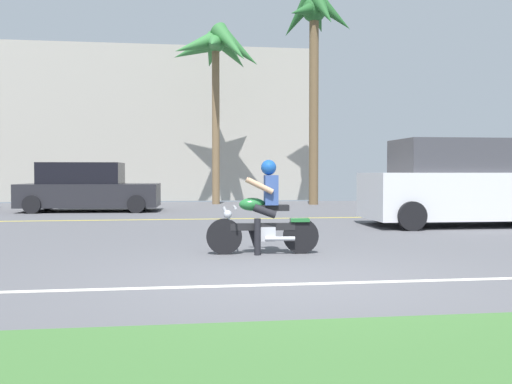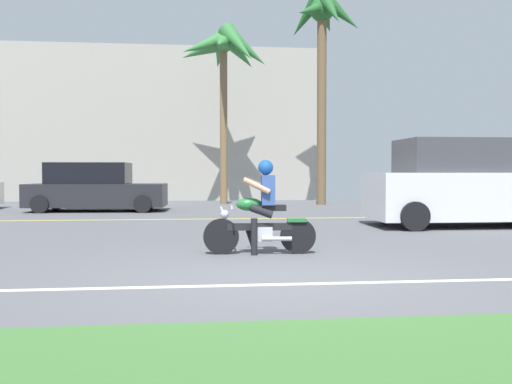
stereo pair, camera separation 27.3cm
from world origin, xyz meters
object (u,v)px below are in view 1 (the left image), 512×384
(suv_nearby, at_px, (464,184))
(palm_tree_0, at_px, (217,53))
(motorcyclist, at_px, (264,214))
(palm_tree_1, at_px, (315,33))
(parked_car_1, at_px, (88,189))

(suv_nearby, bearing_deg, palm_tree_0, 116.92)
(motorcyclist, xyz_separation_m, suv_nearby, (5.42, 4.04, 0.37))
(suv_nearby, distance_m, palm_tree_1, 10.96)
(motorcyclist, distance_m, parked_car_1, 11.26)
(motorcyclist, relative_size, parked_car_1, 0.39)
(parked_car_1, relative_size, palm_tree_1, 0.54)
(motorcyclist, xyz_separation_m, palm_tree_1, (4.03, 13.30, 6.07))
(palm_tree_0, xyz_separation_m, palm_tree_1, (3.75, -0.86, 0.72))
(suv_nearby, xyz_separation_m, palm_tree_1, (-1.39, 9.26, 5.70))
(motorcyclist, distance_m, palm_tree_0, 15.15)
(parked_car_1, height_order, palm_tree_1, palm_tree_1)
(suv_nearby, xyz_separation_m, parked_car_1, (-9.59, 6.42, -0.25))
(suv_nearby, distance_m, palm_tree_0, 12.40)
(palm_tree_1, bearing_deg, motorcyclist, -106.85)
(motorcyclist, relative_size, palm_tree_1, 0.21)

